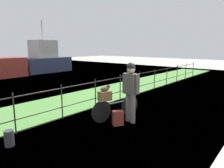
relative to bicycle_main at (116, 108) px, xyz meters
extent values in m
plane|color=#B2ADA3|center=(1.06, -0.96, -0.33)|extent=(60.00, 60.00, 0.00)
cube|color=#569342|center=(1.06, 2.46, -0.32)|extent=(27.00, 2.40, 0.03)
cylinder|color=#28231E|center=(-2.40, 1.18, 0.18)|extent=(0.04, 0.04, 1.03)
cylinder|color=#28231E|center=(-1.02, 1.18, 0.18)|extent=(0.04, 0.04, 1.03)
cylinder|color=#28231E|center=(0.37, 1.18, 0.18)|extent=(0.04, 0.04, 1.03)
cylinder|color=#28231E|center=(1.75, 1.18, 0.18)|extent=(0.04, 0.04, 1.03)
cylinder|color=#28231E|center=(3.13, 1.18, 0.18)|extent=(0.04, 0.04, 1.03)
cylinder|color=#28231E|center=(4.52, 1.18, 0.18)|extent=(0.04, 0.04, 1.03)
cylinder|color=#28231E|center=(5.90, 1.18, 0.18)|extent=(0.04, 0.04, 1.03)
cylinder|color=#28231E|center=(7.29, 1.18, 0.18)|extent=(0.04, 0.04, 1.03)
cylinder|color=#28231E|center=(8.67, 1.18, 0.18)|extent=(0.04, 0.04, 1.03)
cylinder|color=#28231E|center=(10.06, 1.18, 0.18)|extent=(0.04, 0.04, 1.03)
cylinder|color=#28231E|center=(1.06, 1.18, 0.03)|extent=(18.00, 0.03, 0.03)
cylinder|color=#28231E|center=(1.06, 1.18, 0.59)|extent=(18.00, 0.03, 0.03)
cylinder|color=black|center=(0.54, -0.12, -0.02)|extent=(0.62, 0.18, 0.62)
cylinder|color=black|center=(-0.49, 0.11, -0.02)|extent=(0.62, 0.18, 0.62)
cylinder|color=#2D2D33|center=(0.02, 0.00, 0.15)|extent=(0.81, 0.23, 0.04)
cube|color=black|center=(-0.38, 0.09, 0.19)|extent=(0.21, 0.13, 0.06)
cube|color=slate|center=(-0.38, 0.09, 0.28)|extent=(0.39, 0.24, 0.02)
cube|color=brown|center=(-0.38, 0.09, 0.42)|extent=(0.39, 0.31, 0.26)
ellipsoid|color=#4C3D2D|center=(-0.38, 0.09, 0.62)|extent=(0.30, 0.20, 0.13)
sphere|color=#4C3D2D|center=(-0.26, 0.06, 0.67)|extent=(0.11, 0.11, 0.11)
cylinder|color=slate|center=(0.09, -0.38, 0.08)|extent=(0.14, 0.14, 0.82)
cylinder|color=slate|center=(0.05, -0.57, 0.08)|extent=(0.14, 0.14, 0.82)
cube|color=#4C4742|center=(0.07, -0.48, 0.77)|extent=(0.34, 0.45, 0.56)
cylinder|color=#4C4742|center=(0.12, -0.26, 0.80)|extent=(0.10, 0.10, 0.50)
cylinder|color=#4C4742|center=(0.02, -0.69, 0.80)|extent=(0.10, 0.10, 0.50)
sphere|color=tan|center=(0.07, -0.48, 1.16)|extent=(0.22, 0.22, 0.22)
sphere|color=black|center=(0.07, -0.48, 1.23)|extent=(0.23, 0.23, 0.23)
cube|color=maroon|center=(-0.36, -0.36, -0.13)|extent=(0.33, 0.30, 0.40)
cylinder|color=#38383D|center=(-2.78, 0.68, -0.16)|extent=(0.20, 0.20, 0.35)
cube|color=#2D3856|center=(5.12, 11.88, 0.26)|extent=(4.14, 2.53, 1.19)
cube|color=#B7B2A8|center=(5.12, 11.88, 1.57)|extent=(1.85, 1.73, 1.42)
cylinder|color=#B2B2B2|center=(5.12, 11.88, 3.08)|extent=(0.10, 0.10, 1.60)
camera|label=1|loc=(-4.54, -3.65, 1.78)|focal=33.12mm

